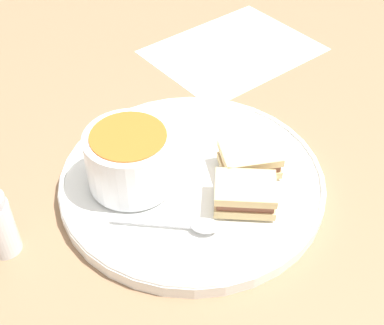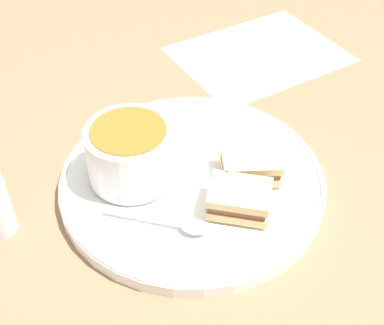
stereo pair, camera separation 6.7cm
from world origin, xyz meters
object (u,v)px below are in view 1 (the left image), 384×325
(soup_bowl, at_px, (130,158))
(spoon, at_px, (195,225))
(sandwich_half_far, at_px, (250,159))
(sandwich_half_near, at_px, (245,194))

(soup_bowl, distance_m, spoon, 0.12)
(spoon, height_order, sandwich_half_far, sandwich_half_far)
(spoon, relative_size, sandwich_half_far, 1.20)
(spoon, distance_m, sandwich_half_far, 0.12)
(soup_bowl, xyz_separation_m, sandwich_half_near, (-0.13, -0.07, -0.02))
(sandwich_half_near, distance_m, sandwich_half_far, 0.06)
(soup_bowl, height_order, spoon, soup_bowl)
(sandwich_half_near, height_order, sandwich_half_far, same)
(soup_bowl, distance_m, sandwich_half_far, 0.15)
(soup_bowl, relative_size, sandwich_half_far, 1.20)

